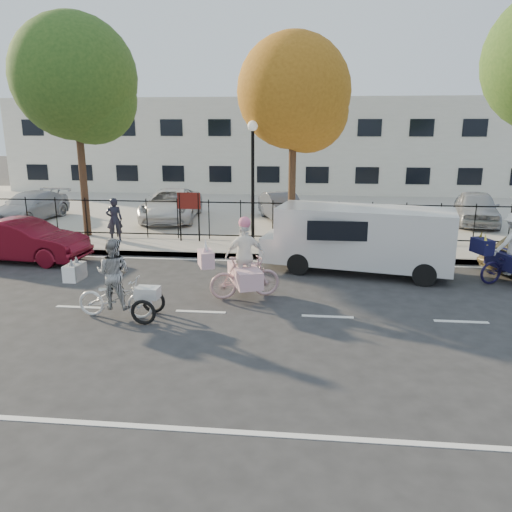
# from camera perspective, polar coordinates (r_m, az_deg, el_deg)

# --- Properties ---
(ground) EXTENTS (120.00, 120.00, 0.00)m
(ground) POSITION_cam_1_polar(r_m,az_deg,el_deg) (12.03, -6.34, -6.37)
(ground) COLOR #333334
(road_markings) EXTENTS (60.00, 9.52, 0.01)m
(road_markings) POSITION_cam_1_polar(r_m,az_deg,el_deg) (12.02, -6.34, -6.35)
(road_markings) COLOR silver
(road_markings) RESTS_ON ground
(curb) EXTENTS (60.00, 0.10, 0.15)m
(curb) POSITION_cam_1_polar(r_m,az_deg,el_deg) (16.74, -2.72, 0.02)
(curb) COLOR #A8A399
(curb) RESTS_ON ground
(sidewalk) EXTENTS (60.00, 2.20, 0.15)m
(sidewalk) POSITION_cam_1_polar(r_m,az_deg,el_deg) (17.75, -2.22, 0.87)
(sidewalk) COLOR #A8A399
(sidewalk) RESTS_ON ground
(parking_lot) EXTENTS (60.00, 15.60, 0.15)m
(parking_lot) POSITION_cam_1_polar(r_m,az_deg,el_deg) (26.42, 0.52, 5.44)
(parking_lot) COLOR #A8A399
(parking_lot) RESTS_ON ground
(iron_fence) EXTENTS (58.00, 0.06, 1.50)m
(iron_fence) POSITION_cam_1_polar(r_m,az_deg,el_deg) (18.64, -1.76, 4.14)
(iron_fence) COLOR black
(iron_fence) RESTS_ON sidewalk
(building) EXTENTS (34.00, 10.00, 6.00)m
(building) POSITION_cam_1_polar(r_m,az_deg,el_deg) (36.07, 2.08, 12.56)
(building) COLOR silver
(building) RESTS_ON ground
(lamppost) EXTENTS (0.36, 0.36, 4.33)m
(lamppost) POSITION_cam_1_polar(r_m,az_deg,el_deg) (17.91, -0.38, 10.85)
(lamppost) COLOR black
(lamppost) RESTS_ON sidewalk
(street_sign) EXTENTS (0.85, 0.06, 1.80)m
(street_sign) POSITION_cam_1_polar(r_m,az_deg,el_deg) (18.50, -7.65, 5.56)
(street_sign) COLOR black
(street_sign) RESTS_ON sidewalk
(zebra_trike) EXTENTS (2.19, 0.84, 1.88)m
(zebra_trike) POSITION_cam_1_polar(r_m,az_deg,el_deg) (11.87, -15.83, -3.43)
(zebra_trike) COLOR silver
(zebra_trike) RESTS_ON ground
(unicorn_bike) EXTENTS (2.14, 1.56, 2.12)m
(unicorn_bike) POSITION_cam_1_polar(r_m,az_deg,el_deg) (12.70, -1.44, -1.42)
(unicorn_bike) COLOR #D19FA1
(unicorn_bike) RESTS_ON ground
(bull_bike) EXTENTS (2.22, 1.58, 2.01)m
(bull_bike) POSITION_cam_1_polar(r_m,az_deg,el_deg) (15.65, 27.12, 0.10)
(bull_bike) COLOR black
(bull_bike) RESTS_ON ground
(white_van) EXTENTS (5.84, 2.86, 1.97)m
(white_van) POSITION_cam_1_polar(r_m,az_deg,el_deg) (15.19, 11.80, 2.13)
(white_van) COLOR white
(white_van) RESTS_ON ground
(red_sedan) EXTENTS (4.28, 1.84, 1.37)m
(red_sedan) POSITION_cam_1_polar(r_m,az_deg,el_deg) (17.88, -25.02, 1.61)
(red_sedan) COLOR #5D0A18
(red_sedan) RESTS_ON ground
(pedestrian) EXTENTS (0.70, 0.59, 1.61)m
(pedestrian) POSITION_cam_1_polar(r_m,az_deg,el_deg) (19.11, -15.88, 4.02)
(pedestrian) COLOR black
(pedestrian) RESTS_ON sidewalk
(lot_car_a) EXTENTS (2.21, 4.55, 1.27)m
(lot_car_a) POSITION_cam_1_polar(r_m,az_deg,el_deg) (24.75, -24.40, 5.18)
(lot_car_a) COLOR #A7A9AF
(lot_car_a) RESTS_ON parking_lot
(lot_car_b) EXTENTS (2.72, 5.15, 1.38)m
(lot_car_b) POSITION_cam_1_polar(r_m,az_deg,el_deg) (23.04, -9.63, 5.81)
(lot_car_b) COLOR silver
(lot_car_b) RESTS_ON parking_lot
(lot_car_c) EXTENTS (2.49, 3.98, 1.24)m
(lot_car_c) POSITION_cam_1_polar(r_m,az_deg,el_deg) (22.54, 2.98, 5.62)
(lot_car_c) COLOR #54565D
(lot_car_c) RESTS_ON parking_lot
(lot_car_d) EXTENTS (2.42, 4.39, 1.41)m
(lot_car_d) POSITION_cam_1_polar(r_m,az_deg,el_deg) (23.77, 23.86, 5.07)
(lot_car_d) COLOR #A1A3A8
(lot_car_d) RESTS_ON parking_lot
(tree_west) EXTENTS (4.50, 4.50, 8.26)m
(tree_west) POSITION_cam_1_polar(r_m,az_deg,el_deg) (20.29, -19.53, 18.05)
(tree_west) COLOR #442D1D
(tree_west) RESTS_ON ground
(tree_mid) EXTENTS (4.13, 4.13, 7.58)m
(tree_mid) POSITION_cam_1_polar(r_m,az_deg,el_deg) (19.00, 4.76, 17.64)
(tree_mid) COLOR #442D1D
(tree_mid) RESTS_ON ground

